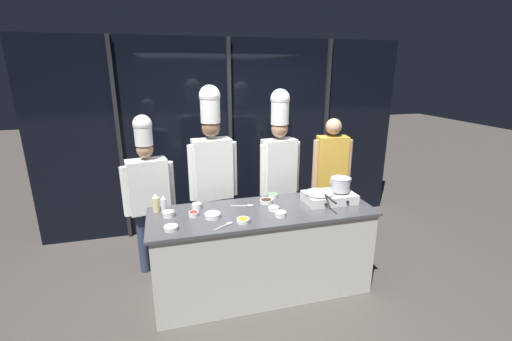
{
  "coord_description": "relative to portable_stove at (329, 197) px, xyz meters",
  "views": [
    {
      "loc": [
        -0.9,
        -3.07,
        2.31
      ],
      "look_at": [
        0.0,
        0.25,
        1.27
      ],
      "focal_mm": 24.0,
      "sensor_mm": 36.0,
      "label": 1
    }
  ],
  "objects": [
    {
      "name": "window_wall_back",
      "position": [
        -0.76,
        1.65,
        0.38
      ],
      "size": [
        5.23,
        0.09,
        2.7
      ],
      "color": "black",
      "rests_on": "ground_plane"
    },
    {
      "name": "stock_pot",
      "position": [
        0.12,
        0.0,
        0.14
      ],
      "size": [
        0.24,
        0.21,
        0.15
      ],
      "color": "#B7BABF",
      "rests_on": "portable_stove"
    },
    {
      "name": "prep_bowl_scallions",
      "position": [
        -0.55,
        0.26,
        -0.02
      ],
      "size": [
        0.1,
        0.1,
        0.05
      ],
      "color": "white",
      "rests_on": "demo_counter"
    },
    {
      "name": "prep_bowl_bell_pepper",
      "position": [
        -1.45,
        -0.01,
        -0.02
      ],
      "size": [
        0.1,
        0.1,
        0.05
      ],
      "color": "white",
      "rests_on": "demo_counter"
    },
    {
      "name": "ground_plane",
      "position": [
        -0.76,
        -0.04,
        -0.97
      ],
      "size": [
        24.0,
        24.0,
        0.0
      ],
      "primitive_type": "plane",
      "color": "#47423D"
    },
    {
      "name": "prep_bowl_noodles",
      "position": [
        -0.65,
        -0.07,
        -0.03
      ],
      "size": [
        0.11,
        0.11,
        0.04
      ],
      "color": "white",
      "rests_on": "demo_counter"
    },
    {
      "name": "portable_stove",
      "position": [
        0.0,
        0.0,
        0.0
      ],
      "size": [
        0.53,
        0.35,
        0.11
      ],
      "color": "silver",
      "rests_on": "demo_counter"
    },
    {
      "name": "prep_bowl_ginger",
      "position": [
        -1.4,
        0.18,
        -0.02
      ],
      "size": [
        0.1,
        0.1,
        0.06
      ],
      "color": "white",
      "rests_on": "demo_counter"
    },
    {
      "name": "prep_bowl_rice",
      "position": [
        -1.68,
        0.05,
        -0.02
      ],
      "size": [
        0.11,
        0.11,
        0.06
      ],
      "color": "white",
      "rests_on": "demo_counter"
    },
    {
      "name": "squeeze_bottle_oil",
      "position": [
        -1.8,
        0.2,
        0.04
      ],
      "size": [
        0.07,
        0.07,
        0.19
      ],
      "color": "beige",
      "rests_on": "demo_counter"
    },
    {
      "name": "prep_bowl_carrots",
      "position": [
        -1.01,
        -0.26,
        -0.03
      ],
      "size": [
        0.13,
        0.13,
        0.04
      ],
      "color": "white",
      "rests_on": "demo_counter"
    },
    {
      "name": "squeeze_bottle_clear",
      "position": [
        -1.72,
        0.17,
        0.03
      ],
      "size": [
        0.05,
        0.05,
        0.18
      ],
      "color": "white",
      "rests_on": "demo_counter"
    },
    {
      "name": "demo_counter",
      "position": [
        -0.76,
        -0.04,
        -0.51
      ],
      "size": [
        2.27,
        0.77,
        0.92
      ],
      "color": "beige",
      "rests_on": "ground_plane"
    },
    {
      "name": "serving_spoon_solid",
      "position": [
        -1.17,
        -0.28,
        -0.05
      ],
      "size": [
        0.2,
        0.14,
        0.02
      ],
      "color": "#B2B5BA",
      "rests_on": "demo_counter"
    },
    {
      "name": "prep_bowl_onion",
      "position": [
        -1.27,
        -0.09,
        -0.03
      ],
      "size": [
        0.15,
        0.15,
        0.05
      ],
      "color": "white",
      "rests_on": "demo_counter"
    },
    {
      "name": "chef_line",
      "position": [
        -0.36,
        0.62,
        0.26
      ],
      "size": [
        0.52,
        0.26,
        2.08
      ],
      "rotation": [
        0.0,
        0.0,
        3.3
      ],
      "color": "#232326",
      "rests_on": "ground_plane"
    },
    {
      "name": "chef_sous",
      "position": [
        -1.16,
        0.63,
        0.28
      ],
      "size": [
        0.56,
        0.27,
        2.13
      ],
      "rotation": [
        0.0,
        0.0,
        3.25
      ],
      "color": "#232326",
      "rests_on": "ground_plane"
    },
    {
      "name": "chef_head",
      "position": [
        -1.88,
        0.66,
        0.07
      ],
      "size": [
        0.56,
        0.29,
        1.84
      ],
      "rotation": [
        0.0,
        0.0,
        3.31
      ],
      "color": "#2D3856",
      "rests_on": "ground_plane"
    },
    {
      "name": "prep_bowl_soy_glaze",
      "position": [
        -0.66,
        0.14,
        -0.03
      ],
      "size": [
        0.14,
        0.14,
        0.04
      ],
      "color": "white",
      "rests_on": "demo_counter"
    },
    {
      "name": "person_guest",
      "position": [
        0.33,
        0.63,
        0.08
      ],
      "size": [
        0.49,
        0.26,
        1.72
      ],
      "rotation": [
        0.0,
        0.0,
        2.96
      ],
      "color": "#4C4C51",
      "rests_on": "ground_plane"
    },
    {
      "name": "serving_spoon_slotted",
      "position": [
        -0.89,
        0.11,
        -0.05
      ],
      "size": [
        0.24,
        0.09,
        0.02
      ],
      "color": "#B2B5BA",
      "rests_on": "demo_counter"
    },
    {
      "name": "frying_pan",
      "position": [
        -0.12,
        -0.0,
        0.08
      ],
      "size": [
        0.31,
        0.53,
        0.04
      ],
      "color": "#ADAFB5",
      "rests_on": "portable_stove"
    },
    {
      "name": "prep_bowl_bean_sprouts",
      "position": [
        -0.63,
        -0.23,
        -0.03
      ],
      "size": [
        0.12,
        0.12,
        0.05
      ],
      "color": "white",
      "rests_on": "demo_counter"
    },
    {
      "name": "prep_bowl_garlic",
      "position": [
        -1.67,
        -0.25,
        -0.03
      ],
      "size": [
        0.13,
        0.13,
        0.04
      ],
      "color": "white",
      "rests_on": "demo_counter"
    }
  ]
}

